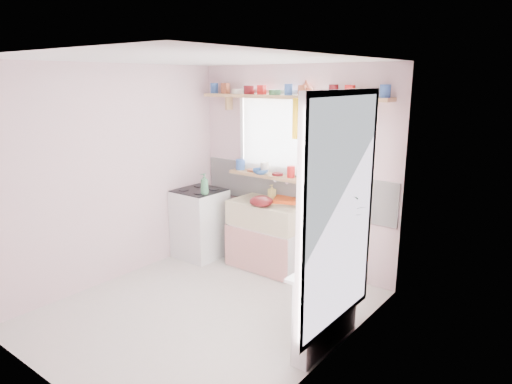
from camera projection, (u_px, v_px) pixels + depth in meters
The scene contains 19 objects.
room at pixel (307, 175), 4.66m from camera, with size 3.20×3.20×3.20m.
sink_unit at pixel (268, 235), 5.70m from camera, with size 0.95×0.65×1.11m.
cooker at pixel (200, 223), 6.08m from camera, with size 0.58×0.58×0.93m.
radiator_ledge at pixel (327, 305), 4.01m from camera, with size 0.22×0.95×0.78m.
windowsill at pixel (277, 177), 5.67m from camera, with size 1.40×0.22×0.04m, color tan.
pine_shelf at pixel (288, 97), 5.34m from camera, with size 2.52×0.24×0.04m, color tan.
shelf_crockery at pixel (287, 90), 5.33m from camera, with size 2.47×0.11×0.12m.
sill_crockery at pixel (276, 171), 5.67m from camera, with size 1.35×0.11×0.12m.
dish_tray at pixel (291, 200), 5.64m from camera, with size 0.41×0.31×0.04m, color #D94613.
colander at pixel (261, 201), 5.42m from camera, with size 0.28×0.28×0.13m, color #5B0F12.
jade_plant at pixel (342, 219), 4.21m from camera, with size 0.53×0.46×0.59m, color #2A692F.
fruit_bowl at pixel (327, 254), 4.06m from camera, with size 0.30×0.30×0.07m, color silver.
herb_pot at pixel (312, 254), 3.85m from camera, with size 0.12×0.08×0.22m, color #32712D.
soap_bottle_sink at pixel (272, 191), 5.80m from camera, with size 0.08×0.08×0.17m, color #D9C460.
sill_cup at pixel (293, 173), 5.59m from camera, with size 0.11×0.11×0.09m, color white.
sill_bowl at pixel (261, 171), 5.75m from camera, with size 0.20×0.20×0.06m, color #305A9C.
shelf_vase at pixel (306, 88), 5.24m from camera, with size 0.16×0.16×0.17m, color #A64933.
cooker_bottle at pixel (204, 184), 5.71m from camera, with size 0.10×0.10×0.27m, color #458B5D.
fruit at pixel (328, 248), 4.04m from camera, with size 0.20×0.14×0.10m.
Camera 1 is at (3.05, -3.06, 2.33)m, focal length 32.00 mm.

